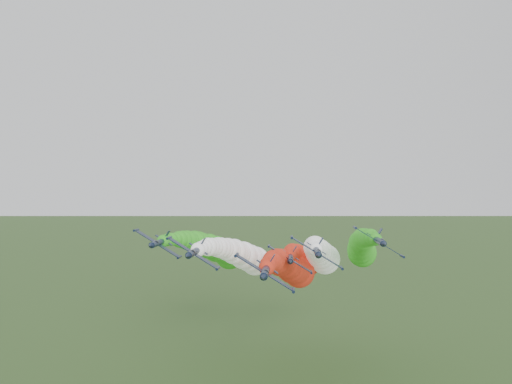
# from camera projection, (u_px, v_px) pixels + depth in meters

# --- Properties ---
(jet_lead) EXTENTS (14.57, 72.08, 16.86)m
(jet_lead) POSITION_uv_depth(u_px,v_px,m) (290.00, 268.00, 118.68)
(jet_lead) COLOR black
(jet_lead) RESTS_ON ground
(jet_inner_left) EXTENTS (14.54, 72.05, 16.83)m
(jet_inner_left) POSITION_uv_depth(u_px,v_px,m) (242.00, 256.00, 130.10)
(jet_inner_left) COLOR black
(jet_inner_left) RESTS_ON ground
(jet_inner_right) EXTENTS (14.10, 71.61, 16.39)m
(jet_inner_right) POSITION_uv_depth(u_px,v_px,m) (321.00, 255.00, 129.62)
(jet_inner_right) COLOR black
(jet_inner_right) RESTS_ON ground
(jet_outer_left) EXTENTS (14.88, 72.39, 17.17)m
(jet_outer_left) POSITION_uv_depth(u_px,v_px,m) (215.00, 249.00, 140.17)
(jet_outer_left) COLOR black
(jet_outer_left) RESTS_ON ground
(jet_outer_right) EXTENTS (14.33, 71.84, 16.63)m
(jet_outer_right) POSITION_uv_depth(u_px,v_px,m) (362.00, 248.00, 134.71)
(jet_outer_right) COLOR black
(jet_outer_right) RESTS_ON ground
(jet_trail) EXTENTS (14.06, 71.58, 16.36)m
(jet_trail) POSITION_uv_depth(u_px,v_px,m) (302.00, 259.00, 143.28)
(jet_trail) COLOR black
(jet_trail) RESTS_ON ground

